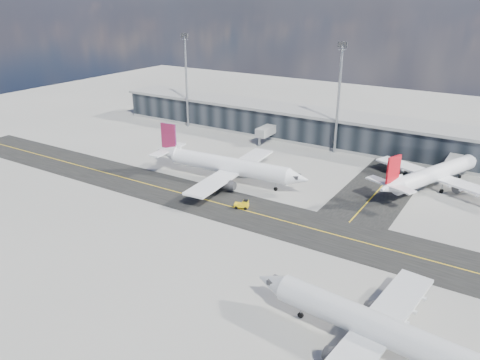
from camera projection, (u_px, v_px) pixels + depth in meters
The scene contains 9 objects.
ground at pixel (240, 220), 88.85m from camera, with size 300.00×300.00×0.00m, color gray.
taxiway_lanes at pixel (284, 204), 95.34m from camera, with size 180.00×63.00×0.03m.
terminal_concourse at pixel (345, 132), 130.47m from camera, with size 152.00×19.80×8.80m.
floodlight_masts at pixel (339, 95), 120.76m from camera, with size 102.50×0.70×28.90m.
airliner_af at pixel (227, 165), 105.79m from camera, with size 38.92×33.19×11.53m.
airliner_redtail at pixel (434, 174), 101.55m from camera, with size 29.39×33.99×10.49m.
airliner_near at pixel (386, 332), 54.17m from camera, with size 36.19×30.91×10.71m.
baggage_tug at pixel (243, 204), 93.17m from camera, with size 3.12×2.23×1.78m.
service_van at pixel (403, 167), 113.64m from camera, with size 2.84×6.16×1.71m, color white.
Camera 1 is at (42.49, -67.41, 40.02)m, focal length 35.00 mm.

